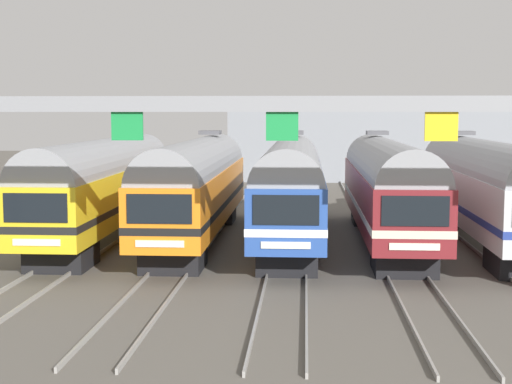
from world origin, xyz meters
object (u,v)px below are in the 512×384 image
object	(u,v)px
commuter_train_orange	(197,184)
commuter_train_silver	(484,186)
catenary_gantry	(282,139)
commuter_train_maroon	(387,185)
commuter_train_blue	(291,185)
commuter_train_yellow	(104,184)

from	to	relation	value
commuter_train_orange	commuter_train_silver	size ratio (longest dim) A/B	1.00
commuter_train_orange	catenary_gantry	world-z (taller)	catenary_gantry
commuter_train_silver	catenary_gantry	world-z (taller)	catenary_gantry
commuter_train_maroon	catenary_gantry	distance (m)	14.42
commuter_train_maroon	commuter_train_blue	bearing A→B (deg)	180.00
commuter_train_blue	commuter_train_maroon	distance (m)	4.37
commuter_train_yellow	commuter_train_blue	world-z (taller)	same
commuter_train_blue	commuter_train_silver	xyz separation A→B (m)	(8.75, 0.00, 0.00)
commuter_train_blue	commuter_train_maroon	world-z (taller)	same
commuter_train_yellow	catenary_gantry	bearing A→B (deg)	-57.05
commuter_train_yellow	commuter_train_orange	world-z (taller)	same
commuter_train_maroon	catenary_gantry	bearing A→B (deg)	-107.96
commuter_train_blue	catenary_gantry	bearing A→B (deg)	-90.00
commuter_train_silver	catenary_gantry	xyz separation A→B (m)	(-8.75, -13.50, 2.59)
commuter_train_yellow	commuter_train_silver	world-z (taller)	same
commuter_train_yellow	commuter_train_silver	bearing A→B (deg)	0.00
commuter_train_yellow	catenary_gantry	xyz separation A→B (m)	(8.75, -13.50, 2.59)
commuter_train_maroon	commuter_train_silver	size ratio (longest dim) A/B	1.00
commuter_train_orange	commuter_train_maroon	distance (m)	8.75
commuter_train_blue	commuter_train_silver	bearing A→B (deg)	0.00
commuter_train_yellow	commuter_train_blue	distance (m)	8.75
commuter_train_yellow	commuter_train_maroon	distance (m)	13.12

